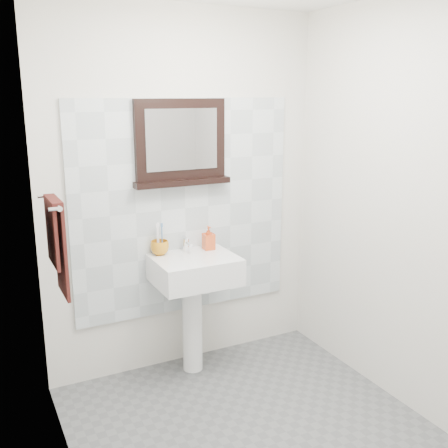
# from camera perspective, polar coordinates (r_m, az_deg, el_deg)

# --- Properties ---
(floor) EXTENTS (2.00, 2.20, 0.01)m
(floor) POSITION_cam_1_polar(r_m,az_deg,el_deg) (3.25, 4.13, -22.41)
(floor) COLOR #5C5F61
(floor) RESTS_ON ground
(back_wall) EXTENTS (2.00, 0.01, 2.50)m
(back_wall) POSITION_cam_1_polar(r_m,az_deg,el_deg) (3.66, -4.40, 3.31)
(back_wall) COLOR silver
(back_wall) RESTS_ON ground
(front_wall) EXTENTS (2.00, 0.01, 2.50)m
(front_wall) POSITION_cam_1_polar(r_m,az_deg,el_deg) (1.90, 22.28, -7.94)
(front_wall) COLOR silver
(front_wall) RESTS_ON ground
(left_wall) EXTENTS (0.01, 2.20, 2.50)m
(left_wall) POSITION_cam_1_polar(r_m,az_deg,el_deg) (2.36, -16.69, -3.27)
(left_wall) COLOR silver
(left_wall) RESTS_ON ground
(right_wall) EXTENTS (0.01, 2.20, 2.50)m
(right_wall) POSITION_cam_1_polar(r_m,az_deg,el_deg) (3.32, 19.49, 1.44)
(right_wall) COLOR silver
(right_wall) RESTS_ON ground
(splashback) EXTENTS (1.60, 0.02, 1.50)m
(splashback) POSITION_cam_1_polar(r_m,az_deg,el_deg) (3.67, -4.30, 1.75)
(splashback) COLOR silver
(splashback) RESTS_ON back_wall
(pedestal_sink) EXTENTS (0.55, 0.44, 0.96)m
(pedestal_sink) POSITION_cam_1_polar(r_m,az_deg,el_deg) (3.60, -3.25, -6.33)
(pedestal_sink) COLOR white
(pedestal_sink) RESTS_ON ground
(toothbrush_cup) EXTENTS (0.13, 0.13, 0.10)m
(toothbrush_cup) POSITION_cam_1_polar(r_m,az_deg,el_deg) (3.59, -7.01, -2.58)
(toothbrush_cup) COLOR orange
(toothbrush_cup) RESTS_ON pedestal_sink
(toothbrushes) EXTENTS (0.05, 0.04, 0.21)m
(toothbrushes) POSITION_cam_1_polar(r_m,az_deg,el_deg) (3.57, -7.05, -1.44)
(toothbrushes) COLOR white
(toothbrushes) RESTS_ON toothbrush_cup
(soap_dispenser) EXTENTS (0.08, 0.08, 0.17)m
(soap_dispenser) POSITION_cam_1_polar(r_m,az_deg,el_deg) (3.68, -1.69, -1.51)
(soap_dispenser) COLOR red
(soap_dispenser) RESTS_ON pedestal_sink
(framed_mirror) EXTENTS (0.68, 0.11, 0.57)m
(framed_mirror) POSITION_cam_1_polar(r_m,az_deg,el_deg) (3.57, -4.74, 8.63)
(framed_mirror) COLOR black
(framed_mirror) RESTS_ON back_wall
(towel_bar) EXTENTS (0.07, 0.40, 0.03)m
(towel_bar) POSITION_cam_1_polar(r_m,az_deg,el_deg) (2.96, -18.15, 2.29)
(towel_bar) COLOR silver
(towel_bar) RESTS_ON left_wall
(hand_towel) EXTENTS (0.06, 0.30, 0.55)m
(hand_towel) POSITION_cam_1_polar(r_m,az_deg,el_deg) (3.00, -17.72, -1.62)
(hand_towel) COLOR black
(hand_towel) RESTS_ON towel_bar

